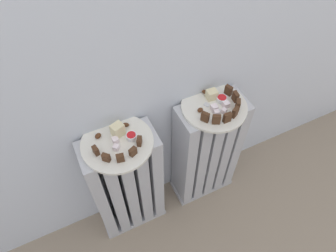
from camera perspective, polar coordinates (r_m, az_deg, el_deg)
The scene contains 32 objects.
ground_plane at distance 1.66m, azimuth 4.49°, elevation -21.34°, with size 6.00×6.00×0.00m, color gray.
radiator_left at distance 1.43m, azimuth -7.78°, elevation -11.08°, with size 0.32×0.15×0.66m.
radiator_right at distance 1.52m, azimuth 7.19°, elevation -5.01°, with size 0.32×0.15×0.66m.
plate_left at distance 1.14m, azimuth -9.58°, elevation -3.12°, with size 0.27×0.27×0.01m, color silver.
plate_right at distance 1.25m, azimuth 8.72°, elevation 3.64°, with size 0.27×0.27×0.01m, color silver.
dark_cake_slice_left_0 at distance 1.11m, azimuth -13.51°, elevation -4.55°, with size 0.03×0.02×0.03m, color #472B19.
dark_cake_slice_left_1 at distance 1.08m, azimuth -11.64°, elevation -5.87°, with size 0.03×0.02×0.03m, color #472B19.
dark_cake_slice_left_2 at distance 1.07m, azimuth -9.02°, elevation -5.99°, with size 0.03×0.02×0.03m, color #472B19.
dark_cake_slice_left_3 at distance 1.08m, azimuth -6.65°, elevation -4.83°, with size 0.03×0.02×0.03m, color #472B19.
dark_cake_slice_left_4 at distance 1.10m, azimuth -5.45°, elevation -2.87°, with size 0.03×0.02×0.03m, color #472B19.
marble_cake_slice_left_0 at distance 1.14m, azimuth -9.49°, elevation -0.72°, with size 0.04×0.04×0.05m, color beige.
turkish_delight_left_0 at distance 1.11m, azimuth -9.77°, elevation -4.03°, with size 0.02×0.02×0.02m, color white.
turkish_delight_left_1 at distance 1.13m, azimuth -9.92°, elevation -2.63°, with size 0.02×0.02×0.02m, color white.
medjool_date_left_0 at distance 1.17m, azimuth -7.98°, elevation 0.22°, with size 0.03×0.02×0.02m, color #4C2814.
medjool_date_left_1 at distance 1.16m, azimuth -13.12°, elevation -1.82°, with size 0.03×0.02×0.02m, color #4C2814.
jam_bowl_left at distance 1.13m, azimuth -6.95°, elevation -1.91°, with size 0.04×0.04×0.02m.
dark_cake_slice_right_0 at distance 1.17m, azimuth 7.03°, elevation 1.70°, with size 0.03×0.02×0.04m, color #472B19.
dark_cake_slice_right_1 at distance 1.17m, azimuth 9.13°, elevation 1.24°, with size 0.03×0.02×0.04m, color #472B19.
dark_cake_slice_right_2 at distance 1.19m, azimuth 11.15°, elevation 1.56°, with size 0.03×0.02×0.04m, color #472B19.
dark_cake_slice_right_3 at distance 1.21m, azimuth 12.58°, elevation 2.57°, with size 0.03×0.02×0.04m, color #472B19.
dark_cake_slice_right_4 at distance 1.24m, azimuth 13.09°, elevation 3.97°, with size 0.03×0.02×0.04m, color #472B19.
dark_cake_slice_right_5 at distance 1.27m, azimuth 12.64°, elevation 5.44°, with size 0.03×0.02×0.04m, color #472B19.
dark_cake_slice_right_6 at distance 1.29m, azimuth 11.37°, elevation 6.64°, with size 0.03×0.02×0.04m, color #472B19.
marble_cake_slice_right_0 at distance 1.26m, azimuth 8.27°, elevation 5.93°, with size 0.04×0.04×0.04m, color beige.
turkish_delight_right_0 at distance 1.22m, azimuth 8.73°, elevation 3.42°, with size 0.03×0.03×0.03m, color white.
turkish_delight_right_1 at distance 1.24m, azimuth 10.90°, elevation 4.02°, with size 0.02×0.02×0.02m, color white.
turkish_delight_right_2 at distance 1.21m, azimuth 9.16°, elevation 2.50°, with size 0.02×0.02×0.02m, color white.
turkish_delight_right_3 at distance 1.22m, azimuth 10.55°, elevation 2.85°, with size 0.02×0.02×0.02m, color white.
medjool_date_right_0 at distance 1.21m, azimuth 6.12°, elevation 3.03°, with size 0.02×0.02×0.02m, color #4C2814.
medjool_date_right_1 at distance 1.29m, azimuth 6.96°, elevation 6.43°, with size 0.03×0.02×0.01m, color #4C2814.
jam_bowl_right at distance 1.27m, azimuth 10.13°, elevation 5.11°, with size 0.05×0.05×0.02m.
fork at distance 1.24m, azimuth 8.52°, elevation 3.50°, with size 0.06×0.09×0.00m.
Camera 1 is at (-0.32, -0.39, 1.58)m, focal length 32.21 mm.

